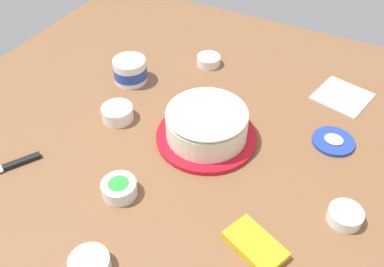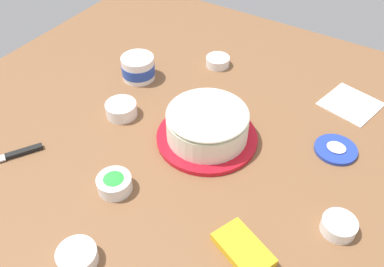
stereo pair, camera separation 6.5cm
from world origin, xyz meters
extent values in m
plane|color=brown|center=(0.00, 0.00, 0.00)|extent=(1.54, 1.54, 0.00)
cylinder|color=red|center=(-0.04, -0.05, 0.01)|extent=(0.28, 0.28, 0.01)
cylinder|color=brown|center=(-0.04, -0.05, 0.04)|extent=(0.20, 0.20, 0.06)
cylinder|color=white|center=(-0.04, -0.05, 0.05)|extent=(0.22, 0.22, 0.07)
ellipsoid|color=white|center=(-0.04, -0.05, 0.09)|extent=(0.22, 0.22, 0.04)
cylinder|color=white|center=(0.29, -0.19, 0.04)|extent=(0.10, 0.10, 0.08)
cylinder|color=#2347B2|center=(0.29, -0.19, 0.03)|extent=(0.11, 0.11, 0.03)
cylinder|color=white|center=(0.29, -0.19, 0.07)|extent=(0.09, 0.09, 0.01)
cylinder|color=#233DAD|center=(-0.36, -0.20, 0.01)|extent=(0.11, 0.11, 0.01)
ellipsoid|color=white|center=(-0.36, -0.20, 0.01)|extent=(0.05, 0.05, 0.01)
cube|color=black|center=(0.34, 0.25, 0.01)|extent=(0.07, 0.09, 0.01)
cylinder|color=white|center=(0.11, -0.38, 0.02)|extent=(0.08, 0.08, 0.03)
cylinder|color=orange|center=(0.11, -0.38, 0.01)|extent=(0.07, 0.07, 0.01)
ellipsoid|color=orange|center=(0.11, -0.38, 0.02)|extent=(0.06, 0.06, 0.02)
cylinder|color=white|center=(0.00, 0.41, 0.02)|extent=(0.09, 0.09, 0.03)
cylinder|color=#B251C6|center=(0.00, 0.41, 0.01)|extent=(0.07, 0.07, 0.01)
ellipsoid|color=#B251C6|center=(0.00, 0.41, 0.02)|extent=(0.06, 0.06, 0.02)
cylinder|color=white|center=(0.22, -0.01, 0.02)|extent=(0.09, 0.09, 0.04)
cylinder|color=pink|center=(0.22, -0.01, 0.02)|extent=(0.08, 0.08, 0.01)
ellipsoid|color=pink|center=(0.22, -0.01, 0.03)|extent=(0.06, 0.06, 0.02)
cylinder|color=white|center=(-0.44, 0.04, 0.02)|extent=(0.08, 0.08, 0.03)
cylinder|color=blue|center=(-0.44, 0.04, 0.01)|extent=(0.07, 0.07, 0.01)
ellipsoid|color=blue|center=(-0.44, 0.04, 0.02)|extent=(0.05, 0.05, 0.02)
cylinder|color=white|center=(0.06, 0.22, 0.02)|extent=(0.08, 0.08, 0.04)
cylinder|color=green|center=(0.06, 0.22, 0.03)|extent=(0.07, 0.07, 0.01)
ellipsoid|color=green|center=(0.06, 0.22, 0.03)|extent=(0.06, 0.06, 0.02)
cube|color=yellow|center=(-0.28, 0.21, 0.01)|extent=(0.15, 0.12, 0.02)
cube|color=white|center=(-0.33, -0.41, 0.00)|extent=(0.18, 0.18, 0.01)
camera|label=1|loc=(-0.39, 0.70, 0.79)|focal=38.78mm
camera|label=2|loc=(-0.44, 0.67, 0.79)|focal=38.78mm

